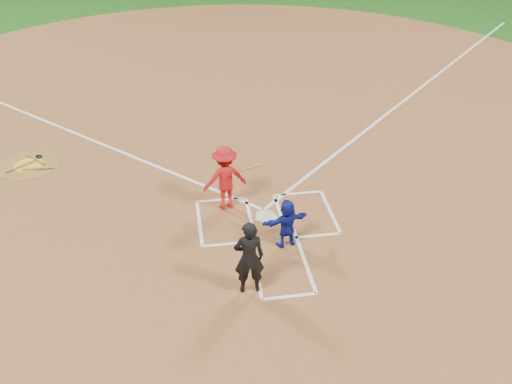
{
  "coord_description": "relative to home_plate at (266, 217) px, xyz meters",
  "views": [
    {
      "loc": [
        -1.95,
        -11.05,
        7.82
      ],
      "look_at": [
        -0.3,
        -0.4,
        1.0
      ],
      "focal_mm": 40.0,
      "sensor_mm": 36.0,
      "label": 1
    }
  ],
  "objects": [
    {
      "name": "ground",
      "position": [
        0.0,
        0.0,
        -0.02
      ],
      "size": [
        120.0,
        120.0,
        0.0
      ],
      "primitive_type": "plane",
      "color": "#164812",
      "rests_on": "ground"
    },
    {
      "name": "on_deck_bat_c",
      "position": [
        -5.77,
        3.18,
        0.03
      ],
      "size": [
        0.84,
        0.07,
        0.06
      ],
      "primitive_type": "cylinder",
      "rotation": [
        1.57,
        0.0,
        1.57
      ],
      "color": "#986738",
      "rests_on": "on_deck_circle"
    },
    {
      "name": "umpire",
      "position": [
        -0.76,
        -2.48,
        0.82
      ],
      "size": [
        0.6,
        0.4,
        1.65
      ],
      "primitive_type": "imported",
      "rotation": [
        0.0,
        0.0,
        3.14
      ],
      "color": "black",
      "rests_on": "home_plate_dirt"
    },
    {
      "name": "home_plate_dirt",
      "position": [
        0.0,
        6.0,
        -0.01
      ],
      "size": [
        28.0,
        28.0,
        0.01
      ],
      "primitive_type": "cylinder",
      "color": "brown",
      "rests_on": "ground"
    },
    {
      "name": "on_deck_bat_a",
      "position": [
        -5.92,
        3.73,
        0.03
      ],
      "size": [
        0.58,
        0.69,
        0.06
      ],
      "primitive_type": "cylinder",
      "rotation": [
        1.57,
        0.0,
        0.69
      ],
      "color": "#986338",
      "rests_on": "on_deck_circle"
    },
    {
      "name": "on_deck_bat_b",
      "position": [
        -6.27,
        3.38,
        0.03
      ],
      "size": [
        0.69,
        0.58,
        0.06
      ],
      "primitive_type": "cylinder",
      "rotation": [
        1.57,
        0.0,
        -0.88
      ],
      "color": "olive",
      "rests_on": "on_deck_circle"
    },
    {
      "name": "home_plate",
      "position": [
        0.0,
        0.0,
        0.0
      ],
      "size": [
        0.6,
        0.6,
        0.02
      ],
      "primitive_type": "cylinder",
      "rotation": [
        0.0,
        0.0,
        3.14
      ],
      "color": "silver",
      "rests_on": "home_plate_dirt"
    },
    {
      "name": "catcher",
      "position": [
        0.27,
        -1.13,
        0.57
      ],
      "size": [
        1.13,
        0.59,
        1.16
      ],
      "primitive_type": "imported",
      "rotation": [
        0.0,
        0.0,
        3.38
      ],
      "color": "#111B92",
      "rests_on": "home_plate_dirt"
    },
    {
      "name": "on_deck_logo",
      "position": [
        -6.07,
        3.48,
        0.0
      ],
      "size": [
        0.8,
        0.8,
        0.0
      ],
      "primitive_type": "cylinder",
      "color": "gold",
      "rests_on": "on_deck_circle"
    },
    {
      "name": "bat_weight_donut",
      "position": [
        -5.87,
        3.88,
        0.03
      ],
      "size": [
        0.19,
        0.19,
        0.05
      ],
      "primitive_type": "torus",
      "color": "black",
      "rests_on": "on_deck_circle"
    },
    {
      "name": "batter_at_plate",
      "position": [
        -0.89,
        0.59,
        0.81
      ],
      "size": [
        1.49,
        0.87,
        1.64
      ],
      "color": "red",
      "rests_on": "home_plate_dirt"
    },
    {
      "name": "on_deck_circle",
      "position": [
        -6.07,
        3.48,
        -0.0
      ],
      "size": [
        1.7,
        1.7,
        0.01
      ],
      "primitive_type": "cylinder",
      "color": "brown",
      "rests_on": "home_plate_dirt"
    },
    {
      "name": "chalk_markings",
      "position": [
        0.0,
        5.29,
        -0.01
      ],
      "size": [
        28.35,
        17.32,
        0.01
      ],
      "color": "white",
      "rests_on": "home_plate_dirt"
    }
  ]
}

